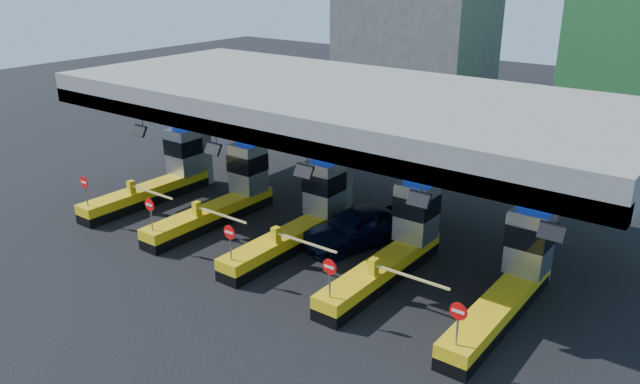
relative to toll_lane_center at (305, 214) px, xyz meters
The scene contains 8 objects.
ground 1.42m from the toll_lane_center, 90.42° to the right, with size 120.00×120.00×0.00m, color black.
toll_canopy 5.40m from the toll_lane_center, 90.02° to the left, with size 28.00×12.09×7.00m.
toll_lane_far_left 10.00m from the toll_lane_center, behind, with size 4.43×8.00×4.16m.
toll_lane_left 5.00m from the toll_lane_center, behind, with size 4.43×8.00×4.16m.
toll_lane_center is the anchor object (origin of this frame).
toll_lane_right 5.00m from the toll_lane_center, ahead, with size 4.43×8.00×4.16m.
toll_lane_far_right 10.00m from the toll_lane_center, ahead, with size 4.43×8.00×4.16m.
van 2.52m from the toll_lane_center, 28.96° to the left, with size 2.19×5.46×1.86m, color black.
Camera 1 is at (16.71, -20.77, 12.59)m, focal length 35.00 mm.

